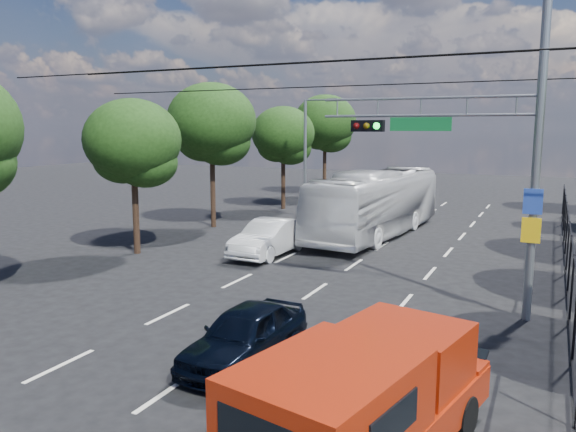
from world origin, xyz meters
The scene contains 14 objects.
ground centered at (0.00, 0.00, 0.00)m, with size 120.00×120.00×0.00m, color black.
lane_markings centered at (0.00, 14.00, 0.01)m, with size 6.12×38.00×0.01m.
signal_mast centered at (5.28, 7.99, 5.24)m, with size 6.43×0.39×9.50m.
streetlight_left centered at (-6.33, 22.00, 3.94)m, with size 2.09×0.22×7.08m.
utility_wires centered at (0.00, 8.83, 7.23)m, with size 22.00×5.04×0.74m.
fence_right centered at (7.60, 12.17, 1.03)m, with size 0.06×34.03×2.00m.
tree_left_b centered at (-9.18, 10.02, 4.58)m, with size 4.08×4.08×6.63m.
tree_left_c centered at (-9.78, 17.02, 5.40)m, with size 4.80×4.80×7.80m.
tree_left_d centered at (-9.38, 25.02, 4.72)m, with size 4.20×4.20×6.83m.
tree_left_e centered at (-9.58, 33.02, 5.53)m, with size 4.92×4.92×7.99m.
red_pickup centered at (4.49, -0.70, 1.14)m, with size 3.19×6.00×2.13m.
navy_hatchback centered at (0.75, 1.98, 0.68)m, with size 1.59×3.96×1.35m, color black.
white_bus centered at (-1.03, 18.48, 1.65)m, with size 2.76×11.82×3.29m, color silver.
white_van centered at (-3.86, 12.15, 0.76)m, with size 1.60×4.60×1.52m, color silver.
Camera 1 is at (6.92, -8.75, 5.39)m, focal length 35.00 mm.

